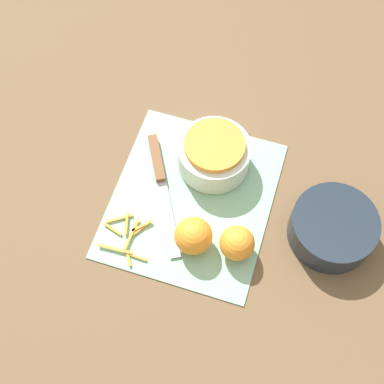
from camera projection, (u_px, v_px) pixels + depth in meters
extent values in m
plane|color=brown|center=(192.00, 200.00, 1.10)|extent=(4.00, 4.00, 0.00)
cube|color=#84B793|center=(192.00, 199.00, 1.10)|extent=(0.37, 0.32, 0.01)
cylinder|color=silver|center=(214.00, 155.00, 1.11)|extent=(0.15, 0.15, 0.07)
cylinder|color=orange|center=(215.00, 146.00, 1.07)|extent=(0.12, 0.12, 0.02)
cylinder|color=#1E2833|center=(333.00, 228.00, 1.04)|extent=(0.17, 0.17, 0.07)
cube|color=brown|center=(157.00, 158.00, 1.13)|extent=(0.11, 0.07, 0.02)
cube|color=#B2B2B7|center=(168.00, 219.00, 1.08)|extent=(0.16, 0.10, 0.00)
sphere|color=orange|center=(193.00, 236.00, 1.02)|extent=(0.07, 0.07, 0.07)
sphere|color=orange|center=(237.00, 243.00, 1.02)|extent=(0.07, 0.07, 0.07)
cube|color=orange|center=(139.00, 257.00, 1.04)|extent=(0.01, 0.03, 0.00)
cube|color=orange|center=(142.00, 226.00, 1.07)|extent=(0.04, 0.04, 0.00)
cube|color=orange|center=(119.00, 219.00, 1.08)|extent=(0.04, 0.05, 0.00)
cube|color=orange|center=(141.00, 229.00, 1.07)|extent=(0.04, 0.03, 0.00)
cube|color=orange|center=(113.00, 229.00, 1.07)|extent=(0.02, 0.04, 0.00)
cube|color=orange|center=(115.00, 249.00, 1.04)|extent=(0.01, 0.07, 0.00)
cube|color=orange|center=(129.00, 258.00, 1.04)|extent=(0.03, 0.02, 0.00)
cube|color=orange|center=(131.00, 234.00, 1.06)|extent=(0.07, 0.01, 0.00)
cube|color=orange|center=(127.00, 223.00, 1.07)|extent=(0.05, 0.02, 0.00)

